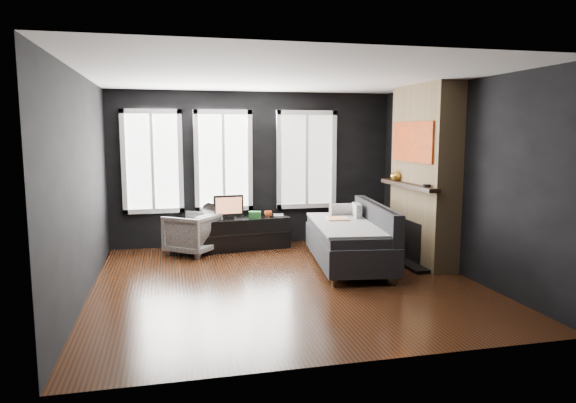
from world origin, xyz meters
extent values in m
plane|color=black|center=(0.00, 0.00, 0.00)|extent=(5.00, 5.00, 0.00)
plane|color=white|center=(0.00, 0.00, 2.70)|extent=(5.00, 5.00, 0.00)
cube|color=black|center=(0.00, 2.50, 1.35)|extent=(5.00, 0.02, 2.70)
cube|color=black|center=(-2.50, 0.00, 1.35)|extent=(0.02, 5.00, 2.70)
cube|color=black|center=(2.50, 0.00, 1.35)|extent=(0.02, 5.00, 2.70)
cube|color=gray|center=(1.40, 1.06, 0.68)|extent=(0.16, 0.40, 0.39)
imported|color=white|center=(-1.14, 1.95, 0.37)|extent=(0.97, 0.98, 0.74)
imported|color=#D85220|center=(0.17, 2.11, 0.61)|extent=(0.14, 0.11, 0.13)
imported|color=tan|center=(0.29, 2.23, 0.65)|extent=(0.17, 0.05, 0.23)
cube|color=#266529|center=(-0.07, 2.06, 0.59)|extent=(0.23, 0.17, 0.11)
imported|color=#F0A33E|center=(2.05, 1.05, 1.32)|extent=(0.18, 0.19, 0.18)
cylinder|color=black|center=(2.05, 0.05, 1.25)|extent=(0.14, 0.14, 0.04)
camera|label=1|loc=(-1.49, -6.50, 2.00)|focal=32.00mm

